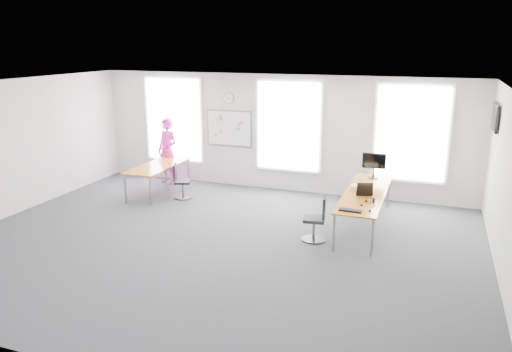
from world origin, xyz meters
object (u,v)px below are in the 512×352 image
at_px(chair_right, 317,221).
at_px(monitor, 374,163).
at_px(desk_left, 158,167).
at_px(keyboard, 351,211).
at_px(headphones, 370,200).
at_px(chair_left, 181,183).
at_px(person, 168,151).
at_px(desk_right, 365,195).

distance_m(chair_right, monitor, 2.50).
relative_size(desk_left, keyboard, 4.83).
height_order(chair_right, headphones, chair_right).
distance_m(chair_right, chair_left, 4.13).
height_order(desk_left, monitor, monitor).
bearing_deg(headphones, chair_right, -149.02).
bearing_deg(person, desk_left, -58.53).
bearing_deg(headphones, monitor, 101.42).
distance_m(desk_left, chair_left, 0.79).
distance_m(person, monitor, 5.58).
distance_m(keyboard, headphones, 0.69).
xyz_separation_m(desk_right, keyboard, (-0.09, -1.29, 0.06)).
height_order(person, keyboard, person).
xyz_separation_m(desk_right, headphones, (0.17, -0.66, 0.10)).
relative_size(keyboard, headphones, 2.33).
relative_size(chair_right, person, 0.50).
relative_size(chair_left, person, 0.48).
xyz_separation_m(desk_left, chair_left, (0.71, -0.16, -0.31)).
bearing_deg(headphones, person, 165.04).
height_order(desk_right, person, person).
bearing_deg(chair_left, person, 20.08).
distance_m(desk_right, headphones, 0.69).
height_order(keyboard, monitor, monitor).
distance_m(chair_right, headphones, 1.11).
relative_size(desk_left, chair_left, 2.37).
bearing_deg(person, monitor, 12.23).
relative_size(desk_right, desk_left, 1.50).
xyz_separation_m(chair_right, chair_left, (-3.82, 1.55, -0.02)).
bearing_deg(headphones, desk_right, 110.90).
distance_m(desk_right, monitor, 1.25).
xyz_separation_m(person, keyboard, (5.47, -2.86, -0.14)).
relative_size(desk_right, headphones, 16.89).
height_order(desk_right, chair_right, chair_right).
bearing_deg(chair_right, keyboard, 64.37).
bearing_deg(keyboard, desk_right, 88.76).
xyz_separation_m(desk_right, chair_left, (-4.59, 0.46, -0.32)).
bearing_deg(person, chair_right, -12.81).
relative_size(chair_right, monitor, 1.53).
bearing_deg(person, chair_left, -32.66).
height_order(desk_left, keyboard, keyboard).
xyz_separation_m(chair_right, headphones, (0.94, 0.43, 0.40)).
distance_m(person, keyboard, 6.17).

